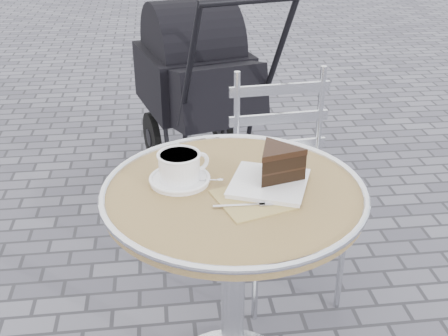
{
  "coord_description": "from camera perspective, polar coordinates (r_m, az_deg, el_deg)",
  "views": [
    {
      "loc": [
        -0.19,
        -1.3,
        1.47
      ],
      "look_at": [
        -0.02,
        0.03,
        0.78
      ],
      "focal_mm": 45.0,
      "sensor_mm": 36.0,
      "label": 1
    }
  ],
  "objects": [
    {
      "name": "cappuccino_set",
      "position": [
        1.53,
        -4.47,
        -0.12
      ],
      "size": [
        0.19,
        0.16,
        0.08
      ],
      "rotation": [
        0.0,
        0.0,
        0.36
      ],
      "color": "white",
      "rests_on": "cafe_table"
    },
    {
      "name": "bistro_chair",
      "position": [
        2.14,
        5.99,
        0.99
      ],
      "size": [
        0.42,
        0.42,
        0.86
      ],
      "rotation": [
        0.0,
        0.0,
        0.08
      ],
      "color": "silver",
      "rests_on": "ground"
    },
    {
      "name": "cake_plate_set",
      "position": [
        1.52,
        5.25,
        0.02
      ],
      "size": [
        0.31,
        0.3,
        0.11
      ],
      "rotation": [
        0.0,
        0.0,
        -0.38
      ],
      "color": "tan",
      "rests_on": "cafe_table"
    },
    {
      "name": "baby_stroller",
      "position": [
        2.99,
        -2.43,
        7.89
      ],
      "size": [
        0.7,
        1.11,
        1.07
      ],
      "rotation": [
        0.0,
        0.0,
        0.25
      ],
      "color": "black",
      "rests_on": "ground"
    },
    {
      "name": "cafe_table",
      "position": [
        1.59,
        0.96,
        -7.35
      ],
      "size": [
        0.72,
        0.72,
        0.74
      ],
      "color": "silver",
      "rests_on": "ground"
    }
  ]
}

